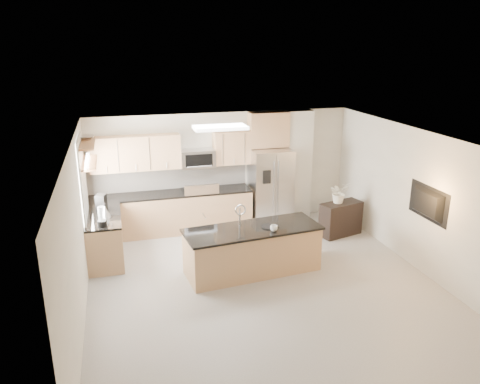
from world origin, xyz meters
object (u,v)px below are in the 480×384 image
object	(u,v)px
range	(200,209)
coffee_maker	(101,203)
flower_vase	(339,187)
island	(252,250)
credenza	(341,219)
cup	(274,228)
blender	(102,218)
bowl	(87,137)
television	(424,203)
microwave	(198,159)
platter	(270,226)
kettle	(105,211)
refrigerator	(270,187)

from	to	relation	value
range	coffee_maker	xyz separation A→B (m)	(-2.09, -0.79, 0.61)
flower_vase	coffee_maker	bearing A→B (deg)	176.36
island	credenza	xyz separation A→B (m)	(2.38, 1.17, -0.06)
cup	coffee_maker	size ratio (longest dim) A/B	0.41
blender	coffee_maker	distance (m)	0.85
island	cup	bearing A→B (deg)	-40.48
range	credenza	distance (m)	3.15
bowl	television	xyz separation A→B (m)	(5.76, -2.44, -1.03)
microwave	bowl	size ratio (longest dim) A/B	2.07
microwave	coffee_maker	world-z (taller)	microwave
cup	bowl	bearing A→B (deg)	149.39
blender	coffee_maker	size ratio (longest dim) A/B	1.12
platter	range	bearing A→B (deg)	110.75
coffee_maker	bowl	xyz separation A→B (m)	(-0.16, 0.11, 1.30)
island	blender	distance (m)	2.79
microwave	cup	distance (m)	2.89
platter	coffee_maker	distance (m)	3.36
island	kettle	xyz separation A→B (m)	(-2.58, 1.13, 0.60)
platter	television	distance (m)	2.78
platter	television	size ratio (longest dim) A/B	0.30
flower_vase	blender	bearing A→B (deg)	-173.85
cup	flower_vase	world-z (taller)	flower_vase
cup	bowl	distance (m)	3.92
credenza	island	bearing A→B (deg)	-168.68
coffee_maker	microwave	bearing A→B (deg)	23.64
island	bowl	world-z (taller)	bowl
credenza	flower_vase	distance (m)	0.73
blender	television	distance (m)	5.78
cup	television	distance (m)	2.73
platter	kettle	xyz separation A→B (m)	(-2.91, 1.15, 0.16)
flower_vase	platter	bearing A→B (deg)	-148.47
platter	blender	distance (m)	3.04
blender	bowl	world-z (taller)	bowl
microwave	coffee_maker	distance (m)	2.35
range	island	bearing A→B (deg)	-76.51
cup	flower_vase	size ratio (longest dim) A/B	0.20
credenza	flower_vase	bearing A→B (deg)	141.56
microwave	television	bearing A→B (deg)	-42.75
cup	television	world-z (taller)	television
island	platter	world-z (taller)	island
blender	flower_vase	xyz separation A→B (m)	(4.95, 0.53, 0.01)
blender	kettle	distance (m)	0.47
flower_vase	cup	bearing A→B (deg)	-144.32
coffee_maker	flower_vase	distance (m)	4.98
island	credenza	size ratio (longest dim) A/B	2.76
coffee_maker	cup	bearing A→B (deg)	-30.36
refrigerator	island	size ratio (longest dim) A/B	0.69
range	television	bearing A→B (deg)	-41.64
bowl	television	size ratio (longest dim) A/B	0.34
coffee_maker	flower_vase	bearing A→B (deg)	-3.64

